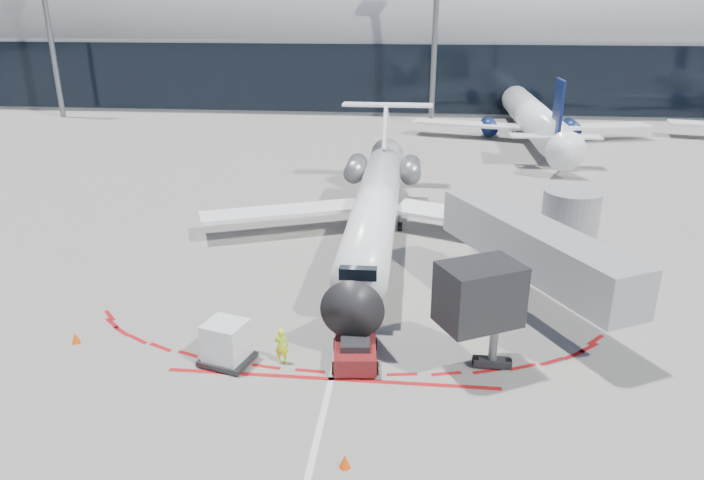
# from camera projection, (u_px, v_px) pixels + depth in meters

# --- Properties ---
(ground) EXTENTS (260.00, 260.00, 0.00)m
(ground) POSITION_uv_depth(u_px,v_px,m) (357.00, 270.00, 36.82)
(ground) COLOR slate
(ground) RESTS_ON ground
(apron_centerline) EXTENTS (0.25, 40.00, 0.01)m
(apron_centerline) POSITION_uv_depth(u_px,v_px,m) (360.00, 257.00, 38.68)
(apron_centerline) COLOR silver
(apron_centerline) RESTS_ON ground
(apron_stop_bar) EXTENTS (14.00, 0.25, 0.01)m
(apron_stop_bar) POSITION_uv_depth(u_px,v_px,m) (331.00, 379.00, 26.13)
(apron_stop_bar) COLOR maroon
(apron_stop_bar) RESTS_ON ground
(terminal_building) EXTENTS (150.00, 24.15, 24.00)m
(terminal_building) POSITION_uv_depth(u_px,v_px,m) (398.00, 46.00, 94.20)
(terminal_building) COLOR gray
(terminal_building) RESTS_ON ground
(jet_bridge) EXTENTS (10.03, 15.20, 4.90)m
(jet_bridge) POSITION_uv_depth(u_px,v_px,m) (543.00, 247.00, 32.01)
(jet_bridge) COLOR #92959B
(jet_bridge) RESTS_ON ground
(light_mast_west) EXTENTS (0.70, 0.70, 25.00)m
(light_mast_west) POSITION_uv_depth(u_px,v_px,m) (48.00, 20.00, 81.31)
(light_mast_west) COLOR slate
(light_mast_west) RESTS_ON ground
(light_mast_centre) EXTENTS (0.70, 0.70, 25.00)m
(light_mast_centre) POSITION_uv_depth(u_px,v_px,m) (435.00, 21.00, 76.52)
(light_mast_centre) COLOR slate
(light_mast_centre) RESTS_ON ground
(regional_jet) EXTENTS (23.86, 29.42, 7.37)m
(regional_jet) POSITION_uv_depth(u_px,v_px,m) (376.00, 202.00, 41.04)
(regional_jet) COLOR white
(regional_jet) RESTS_ON ground
(pushback_tug) EXTENTS (2.18, 4.62, 1.18)m
(pushback_tug) POSITION_uv_depth(u_px,v_px,m) (355.00, 351.00, 27.19)
(pushback_tug) COLOR #52120B
(pushback_tug) RESTS_ON ground
(ramp_worker) EXTENTS (0.62, 0.41, 1.67)m
(ramp_worker) POSITION_uv_depth(u_px,v_px,m) (281.00, 346.00, 27.03)
(ramp_worker) COLOR #D9FF1A
(ramp_worker) RESTS_ON ground
(uld_container) EXTENTS (2.48, 2.26, 1.95)m
(uld_container) POSITION_uv_depth(u_px,v_px,m) (226.00, 343.00, 26.97)
(uld_container) COLOR black
(uld_container) RESTS_ON ground
(safety_cone_left) EXTENTS (0.38, 0.38, 0.53)m
(safety_cone_left) POSITION_uv_depth(u_px,v_px,m) (76.00, 338.00, 28.80)
(safety_cone_left) COLOR #F94905
(safety_cone_left) RESTS_ON ground
(safety_cone_right) EXTENTS (0.38, 0.38, 0.53)m
(safety_cone_right) POSITION_uv_depth(u_px,v_px,m) (345.00, 461.00, 21.08)
(safety_cone_right) COLOR #F94905
(safety_cone_right) RESTS_ON ground
(bg_airliner_0) EXTENTS (31.45, 33.30, 10.17)m
(bg_airliner_0) POSITION_uv_depth(u_px,v_px,m) (533.00, 93.00, 70.55)
(bg_airliner_0) COLOR white
(bg_airliner_0) RESTS_ON ground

